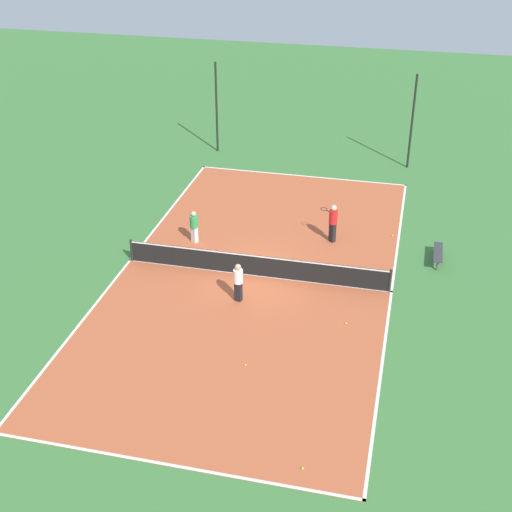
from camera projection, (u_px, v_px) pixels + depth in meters
name	position (u px, v px, depth m)	size (l,w,h in m)	color
ground_plane	(256.00, 276.00, 28.39)	(80.00, 80.00, 0.00)	#3D7538
court_surface	(256.00, 275.00, 28.38)	(10.80, 20.95, 0.02)	#B75633
tennis_net	(256.00, 265.00, 28.14)	(10.60, 0.10, 0.95)	black
bench	(438.00, 253.00, 29.20)	(0.36, 1.75, 0.45)	#333338
player_near_white	(238.00, 280.00, 26.35)	(0.44, 0.44, 1.56)	black
player_coach_red	(333.00, 221.00, 30.40)	(0.93, 0.84, 1.73)	black
player_far_green	(194.00, 225.00, 30.45)	(0.49, 0.49, 1.45)	white
tennis_ball_right_alley	(245.00, 365.00, 23.30)	(0.07, 0.07, 0.07)	#CCE033
tennis_ball_near_net	(346.00, 323.00, 25.38)	(0.07, 0.07, 0.07)	#CCE033
tennis_ball_far_baseline	(303.00, 468.00, 19.37)	(0.07, 0.07, 0.07)	#CCE033
tennis_ball_midcourt	(392.00, 236.00, 31.27)	(0.07, 0.07, 0.07)	#CCE033
fence_post_back_left	(217.00, 108.00, 39.22)	(0.12, 0.12, 5.04)	black
fence_post_back_right	(412.00, 122.00, 37.09)	(0.12, 0.12, 5.04)	black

